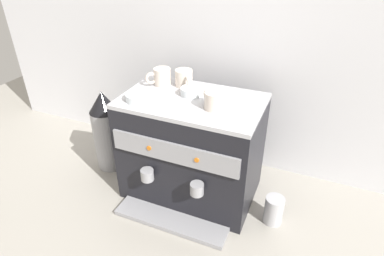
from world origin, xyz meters
The scene contains 10 objects.
ground_plane centered at (0.00, 0.00, 0.00)m, with size 4.00×4.00×0.00m, color #9E998E.
tiled_backsplash_wall centered at (0.00, 0.34, 0.49)m, with size 2.80×0.03×0.97m, color silver.
espresso_machine centered at (0.00, 0.00, 0.25)m, with size 0.60×0.49×0.50m.
ceramic_cup_0 centered at (0.11, -0.04, 0.53)m, with size 0.10×0.09×0.07m.
ceramic_cup_1 centered at (-0.09, 0.11, 0.53)m, with size 0.10×0.10×0.08m.
ceramic_cup_2 centered at (-0.19, 0.09, 0.53)m, with size 0.10×0.10×0.08m.
ceramic_bowl_0 centered at (-0.02, 0.04, 0.51)m, with size 0.09×0.09×0.03m.
ceramic_bowl_1 centered at (-0.20, -0.10, 0.51)m, with size 0.10×0.10×0.03m.
coffee_grinder centered at (-0.48, 0.01, 0.22)m, with size 0.14×0.14×0.44m.
milk_pitcher centered at (0.41, -0.06, 0.07)m, with size 0.08×0.08×0.13m, color #B7B7BC.
Camera 1 is at (0.48, -1.13, 1.09)m, focal length 30.18 mm.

